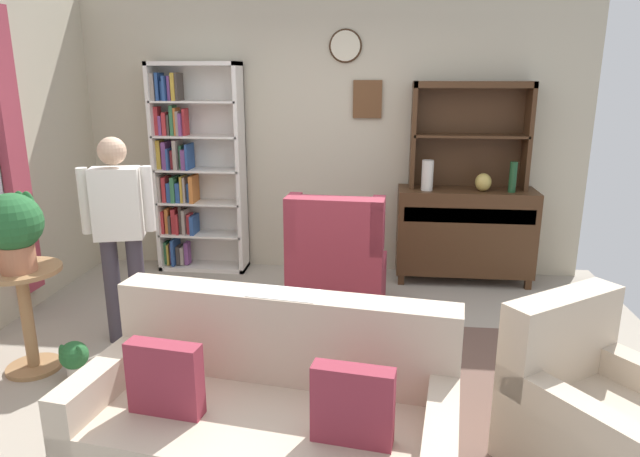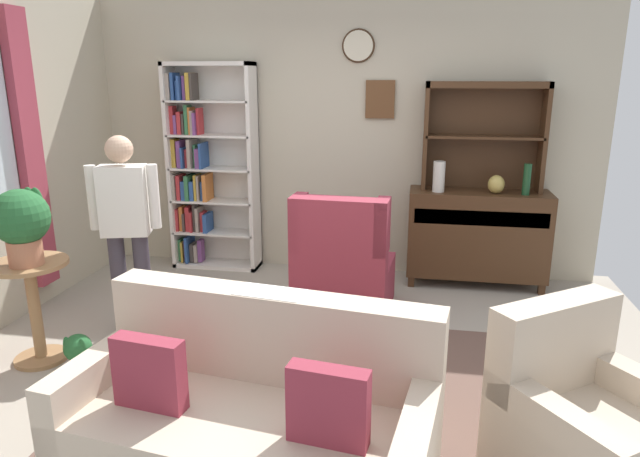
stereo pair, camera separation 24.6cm
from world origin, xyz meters
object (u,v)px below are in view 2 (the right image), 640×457
at_px(sideboard, 477,233).
at_px(book_stack, 314,330).
at_px(couch_floral, 252,422).
at_px(person_reading, 126,223).
at_px(bottle_wine, 527,179).
at_px(bookshelf, 206,169).
at_px(plant_stand, 34,301).
at_px(sideboard_hutch, 484,121).
at_px(vase_round, 496,184).
at_px(wingback_chair, 343,270).
at_px(vase_tall, 439,177).
at_px(potted_plant_large, 21,221).
at_px(coffee_table, 320,339).
at_px(potted_plant_small, 78,350).
at_px(armchair_floral, 587,430).

distance_m(sideboard, book_stack, 2.49).
relative_size(couch_floral, person_reading, 1.22).
bearing_deg(sideboard, bottle_wine, -12.89).
relative_size(bookshelf, plant_stand, 2.83).
bearing_deg(plant_stand, sideboard_hutch, 34.87).
distance_m(vase_round, wingback_chair, 1.67).
height_order(bookshelf, bottle_wine, bookshelf).
height_order(person_reading, book_stack, person_reading).
height_order(bookshelf, wingback_chair, bookshelf).
height_order(vase_tall, book_stack, vase_tall).
bearing_deg(couch_floral, bookshelf, 114.29).
distance_m(couch_floral, potted_plant_large, 2.14).
distance_m(potted_plant_large, coffee_table, 2.12).
relative_size(person_reading, book_stack, 9.70).
relative_size(vase_tall, potted_plant_small, 1.09).
xyz_separation_m(bookshelf, potted_plant_small, (-0.10, -2.28, -0.89)).
height_order(bottle_wine, coffee_table, bottle_wine).
bearing_deg(plant_stand, wingback_chair, 30.74).
relative_size(vase_tall, wingback_chair, 0.27).
distance_m(bottle_wine, potted_plant_small, 3.96).
relative_size(sideboard, bottle_wine, 4.54).
xyz_separation_m(wingback_chair, potted_plant_large, (-1.99, -1.25, 0.66)).
bearing_deg(wingback_chair, sideboard, 37.96).
relative_size(plant_stand, potted_plant_small, 2.83).
bearing_deg(bookshelf, vase_tall, -3.94).
bearing_deg(sideboard, person_reading, -149.43).
distance_m(couch_floral, book_stack, 0.85).
bearing_deg(sideboard_hutch, vase_round, -53.52).
bearing_deg(plant_stand, couch_floral, -25.99).
distance_m(potted_plant_small, coffee_table, 1.70).
height_order(vase_round, wingback_chair, vase_round).
bearing_deg(armchair_floral, potted_plant_large, 170.20).
distance_m(potted_plant_large, book_stack, 2.07).
distance_m(armchair_floral, person_reading, 3.29).
bearing_deg(book_stack, potted_plant_small, -179.84).
distance_m(bookshelf, wingback_chair, 1.97).
height_order(sideboard, potted_plant_small, sideboard).
xyz_separation_m(couch_floral, wingback_chair, (0.17, 2.10, 0.07)).
distance_m(plant_stand, person_reading, 0.82).
distance_m(person_reading, book_stack, 1.72).
xyz_separation_m(vase_round, potted_plant_small, (-2.97, -2.13, -0.85)).
distance_m(couch_floral, person_reading, 2.06).
height_order(sideboard, sideboard_hutch, sideboard_hutch).
distance_m(bookshelf, coffee_table, 2.81).
xyz_separation_m(plant_stand, person_reading, (0.47, 0.51, 0.45)).
relative_size(vase_round, plant_stand, 0.23).
bearing_deg(book_stack, potted_plant_large, 179.11).
bearing_deg(coffee_table, sideboard_hutch, 62.91).
distance_m(bottle_wine, book_stack, 2.69).
bearing_deg(potted_plant_small, bottle_wine, 33.15).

